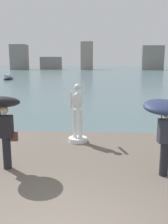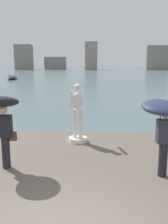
{
  "view_description": "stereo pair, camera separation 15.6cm",
  "coord_description": "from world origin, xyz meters",
  "px_view_note": "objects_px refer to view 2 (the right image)",
  "views": [
    {
      "loc": [
        0.44,
        -3.36,
        3.25
      ],
      "look_at": [
        0.0,
        5.16,
        1.55
      ],
      "focal_mm": 39.98,
      "sensor_mm": 36.0,
      "label": 1
    },
    {
      "loc": [
        0.59,
        -3.35,
        3.25
      ],
      "look_at": [
        0.0,
        5.16,
        1.55
      ],
      "focal_mm": 39.98,
      "sensor_mm": 36.0,
      "label": 2
    }
  ],
  "objects_px": {
    "onlooker_right": "(162,118)",
    "boat_far": "(12,78)",
    "onlooker_left": "(1,110)",
    "statue_white_figure": "(78,118)"
  },
  "relations": [
    {
      "from": "statue_white_figure",
      "to": "boat_far",
      "type": "bearing_deg",
      "value": 112.95
    },
    {
      "from": "onlooker_right",
      "to": "boat_far",
      "type": "distance_m",
      "value": 45.07
    },
    {
      "from": "onlooker_left",
      "to": "boat_far",
      "type": "relative_size",
      "value": 0.47
    },
    {
      "from": "onlooker_left",
      "to": "onlooker_right",
      "type": "bearing_deg",
      "value": -3.2
    },
    {
      "from": "statue_white_figure",
      "to": "onlooker_left",
      "type": "height_order",
      "value": "statue_white_figure"
    },
    {
      "from": "onlooker_left",
      "to": "onlooker_right",
      "type": "xyz_separation_m",
      "value": [
        4.15,
        -0.23,
        -0.09
      ]
    },
    {
      "from": "onlooker_left",
      "to": "boat_far",
      "type": "xyz_separation_m",
      "value": [
        -14.43,
        40.8,
        -1.62
      ]
    },
    {
      "from": "statue_white_figure",
      "to": "boat_far",
      "type": "height_order",
      "value": "statue_white_figure"
    },
    {
      "from": "boat_far",
      "to": "onlooker_right",
      "type": "bearing_deg",
      "value": -65.64
    },
    {
      "from": "statue_white_figure",
      "to": "onlooker_left",
      "type": "bearing_deg",
      "value": -127.17
    }
  ]
}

